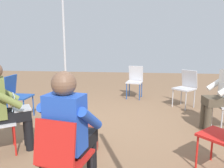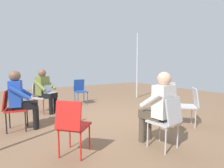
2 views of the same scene
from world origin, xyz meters
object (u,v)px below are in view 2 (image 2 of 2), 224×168
Objects in this scene: person_with_laptop at (45,89)px; person_in_white at (158,105)px; chair_southwest at (189,104)px; chair_north at (13,107)px; chair_northwest at (72,124)px; chair_south at (168,94)px; chair_northeast at (41,95)px; chair_west at (167,119)px; chair_east at (80,90)px; backpack_near_laptop_user at (66,115)px; person_in_blue at (21,97)px.

person_in_white is (-3.17, -1.09, 0.00)m from person_with_laptop.
chair_north is (1.79, 3.31, 0.00)m from chair_southwest.
chair_northwest is 3.53m from chair_south.
chair_northeast and chair_west have the same top height.
chair_northwest is at bearing 68.27° from chair_east.
chair_northeast is at bearing 85.01° from chair_southwest.
chair_northeast is 3.68m from chair_west.
chair_northwest is at bearing 164.73° from backpack_near_laptop_user.
person_in_white is (-2.06, -1.81, 0.00)m from person_in_blue.
chair_west is 0.69× the size of person_with_laptop.
chair_north is 0.26m from person_in_blue.
chair_east and chair_southwest have the same top height.
chair_north is at bearing 124.68° from chair_west.
chair_north is at bearing 22.72° from chair_northeast.
person_with_laptop is at bearing 27.38° from chair_east.
chair_south is 3.01m from backpack_near_laptop_user.
person_with_laptop is (-0.59, 1.29, 0.20)m from chair_east.
chair_northeast and chair_south have the same top height.
person_with_laptop is (1.71, 3.15, 0.20)m from chair_south.
chair_east is 1.00× the size of chair_west.
chair_north is 0.69× the size of person_in_blue.
chair_west is (-3.93, 0.19, 0.00)m from chair_east.
person_with_laptop reaches higher than chair_southwest.
chair_southwest is at bearing 95.63° from chair_northeast.
chair_southwest is at bearing 6.12° from person_in_white.
person_in_white reaches higher than chair_southwest.
chair_east is 2.95m from chair_south.
person_in_white reaches higher than backpack_near_laptop_user.
chair_northwest is 1.00× the size of chair_southwest.
chair_southwest is 3.76m from chair_north.
chair_east is 2.36× the size of backpack_near_laptop_user.
chair_north is at bearing 91.26° from backpack_near_laptop_user.
chair_northeast is 1.41m from person_in_blue.
chair_east is at bearing 49.35° from chair_south.
backpack_near_laptop_user is (1.68, -0.46, -0.34)m from chair_northwest.
person_with_laptop is (1.08, -0.88, 0.20)m from chair_north.
chair_southwest is at bearing 158.44° from chair_south.
chair_south is at bearing 117.26° from person_with_laptop.
person_with_laptop is at bearing 85.27° from chair_southwest.
person_in_white reaches higher than chair_east.
chair_east is 1.00× the size of chair_north.
chair_north is 2.89m from person_in_white.
chair_south is (1.03, -3.38, 0.00)m from chair_northwest.
chair_west is (-0.47, 1.32, 0.00)m from chair_southwest.
person_in_white is at bearing 53.62° from person_in_blue.
person_in_blue is (-1.70, 2.02, 0.20)m from chair_east.
person_with_laptop is (2.73, -0.23, 0.20)m from chair_northwest.
chair_northeast is 0.69× the size of person_with_laptop.
chair_northeast is (2.87, -0.13, 0.00)m from chair_northwest.
backpack_near_laptop_user is (1.82, 2.20, -0.34)m from chair_southwest.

